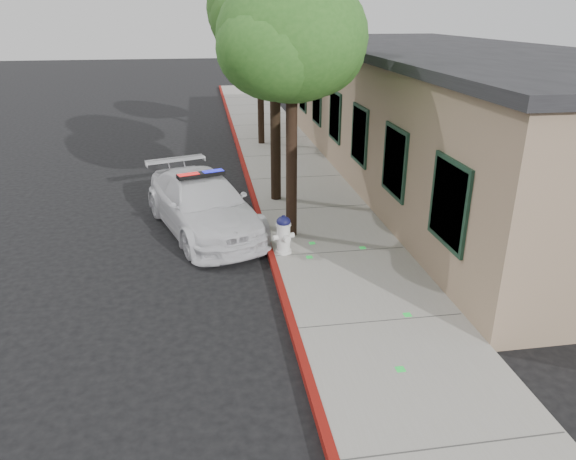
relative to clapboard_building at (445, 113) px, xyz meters
The scene contains 9 objects.
ground 11.42m from the clapboard_building, 126.62° to the right, with size 120.00×120.00×0.00m, color black.
sidewalk 8.13m from the clapboard_building, 130.31° to the right, with size 3.20×60.00×0.15m, color gray.
red_curb 9.18m from the clapboard_building, 137.85° to the right, with size 0.14×60.00×0.16m, color maroon.
clapboard_building is the anchor object (origin of this frame).
police_car 9.09m from the clapboard_building, 154.82° to the right, with size 3.46×5.33×1.56m.
fire_hydrant 8.76m from the clapboard_building, 137.34° to the right, with size 0.52×0.45×0.90m.
street_tree_near 8.08m from the clapboard_building, 141.11° to the right, with size 3.37×3.28×6.01m.
street_tree_mid 7.02m from the clapboard_building, 161.59° to the right, with size 3.50×3.64×6.69m.
street_tree_far 7.92m from the clapboard_building, 137.67° to the left, with size 3.23×3.03×5.74m.
Camera 1 is at (-1.29, -7.82, 5.29)m, focal length 33.19 mm.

